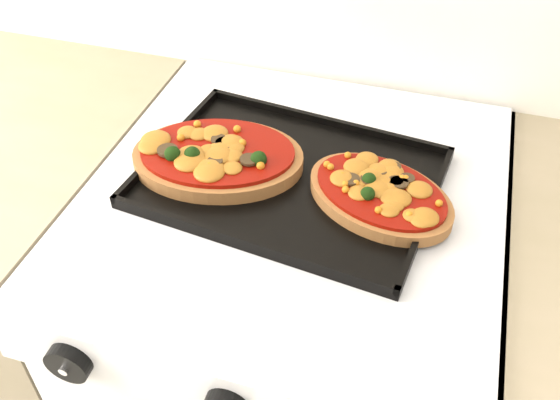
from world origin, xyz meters
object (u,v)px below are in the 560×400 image
(pizza_left, at_px, (218,155))
(stove, at_px, (293,363))
(baking_tray, at_px, (290,177))
(pizza_right, at_px, (380,194))

(pizza_left, bearing_deg, stove, 1.42)
(baking_tray, height_order, pizza_right, pizza_right)
(pizza_right, bearing_deg, baking_tray, 173.74)
(baking_tray, xyz_separation_m, pizza_right, (0.13, -0.01, 0.01))
(stove, xyz_separation_m, baking_tray, (-0.01, 0.00, 0.47))
(pizza_left, relative_size, pizza_right, 1.18)
(stove, bearing_deg, pizza_right, -6.79)
(stove, relative_size, pizza_left, 3.66)
(baking_tray, relative_size, pizza_right, 1.92)
(baking_tray, relative_size, pizza_left, 1.63)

